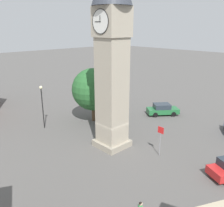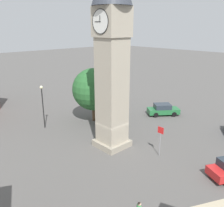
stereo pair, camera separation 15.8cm
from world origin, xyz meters
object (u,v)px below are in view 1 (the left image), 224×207
at_px(clock_tower, 112,32).
at_px(lamp_post, 42,100).
at_px(car_red_corner, 163,109).
at_px(tree, 93,89).
at_px(road_sign, 160,136).

distance_m(clock_tower, lamp_post, 11.76).
distance_m(car_red_corner, tree, 9.86).
bearing_deg(tree, car_red_corner, -120.76).
xyz_separation_m(tree, lamp_post, (2.21, 5.65, -0.67)).
height_order(clock_tower, car_red_corner, clock_tower).
xyz_separation_m(clock_tower, tree, (6.47, -2.99, -6.80)).
bearing_deg(car_red_corner, road_sign, 123.65).
bearing_deg(car_red_corner, lamp_post, 62.94).
height_order(lamp_post, road_sign, lamp_post).
relative_size(clock_tower, road_sign, 6.64).
height_order(tree, road_sign, tree).
bearing_deg(road_sign, clock_tower, 22.99).
relative_size(clock_tower, car_red_corner, 4.31).
xyz_separation_m(clock_tower, road_sign, (-4.36, -1.85, -8.93)).
bearing_deg(road_sign, tree, -6.00).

